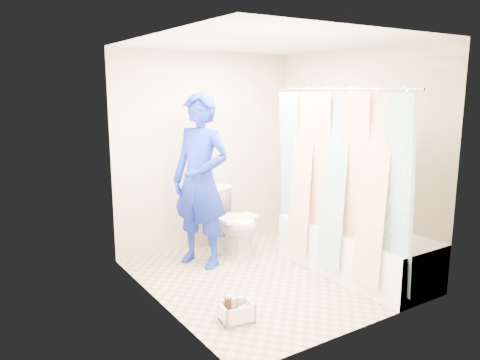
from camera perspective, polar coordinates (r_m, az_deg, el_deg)
floor at (r=5.06m, az=3.32°, el=-11.66°), size 2.60×2.60×0.00m
ceiling at (r=4.69m, az=3.66°, el=16.50°), size 2.40×2.60×0.02m
wall_back at (r=5.82m, az=-4.15°, el=3.59°), size 2.40×0.02×2.40m
wall_front at (r=3.78m, az=15.24°, el=-0.82°), size 2.40×0.02×2.40m
wall_left at (r=4.14m, az=-10.02°, el=0.41°), size 0.02×2.60×2.40m
wall_right at (r=5.52m, az=13.58°, el=2.90°), size 0.02×2.60×2.40m
bathtub at (r=5.20m, az=13.84°, el=-8.18°), size 0.70×1.75×0.50m
curtain_rod at (r=4.68m, az=11.97°, el=10.79°), size 0.02×1.90×0.02m
shower_curtain at (r=4.78m, az=11.53°, el=-0.43°), size 0.06×1.75×1.80m
toilet at (r=5.61m, az=-1.14°, el=-5.07°), size 0.55×0.83×0.79m
tank_lid at (r=5.50m, az=-0.28°, el=-4.66°), size 0.51×0.28×0.04m
tank_internals at (r=5.65m, az=-2.89°, el=-0.96°), size 0.19×0.07×0.26m
plumber at (r=5.15m, az=-4.85°, el=-0.10°), size 0.72×0.83×1.92m
cleaning_caddy at (r=4.14m, az=-0.31°, el=-15.87°), size 0.30×0.26×0.21m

